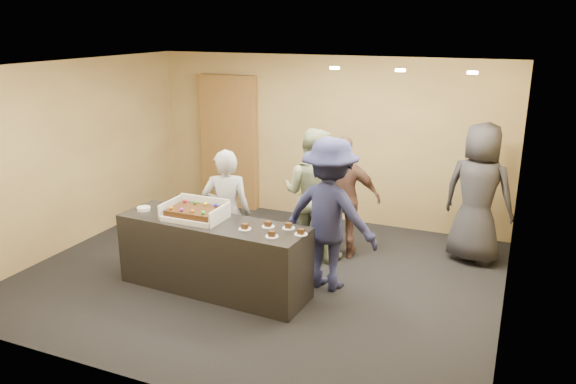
# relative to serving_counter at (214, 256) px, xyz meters

# --- Properties ---
(room) EXTENTS (6.04, 6.00, 2.70)m
(room) POSITION_rel_serving_counter_xyz_m (0.34, 0.59, 0.90)
(room) COLOR black
(room) RESTS_ON ground
(serving_counter) EXTENTS (2.43, 0.83, 0.90)m
(serving_counter) POSITION_rel_serving_counter_xyz_m (0.00, 0.00, 0.00)
(serving_counter) COLOR black
(serving_counter) RESTS_ON floor
(storage_cabinet) EXTENTS (1.06, 0.15, 2.34)m
(storage_cabinet) POSITION_rel_serving_counter_xyz_m (-1.42, 3.00, 0.72)
(storage_cabinet) COLOR brown
(storage_cabinet) RESTS_ON floor
(cake_box) EXTENTS (0.73, 0.50, 0.21)m
(cake_box) POSITION_rel_serving_counter_xyz_m (-0.24, 0.03, 0.50)
(cake_box) COLOR white
(cake_box) RESTS_ON serving_counter
(sheet_cake) EXTENTS (0.62, 0.43, 0.12)m
(sheet_cake) POSITION_rel_serving_counter_xyz_m (-0.24, 0.00, 0.55)
(sheet_cake) COLOR #3B230D
(sheet_cake) RESTS_ON cake_box
(plate_stack) EXTENTS (0.17, 0.17, 0.04)m
(plate_stack) POSITION_rel_serving_counter_xyz_m (-1.01, 0.01, 0.47)
(plate_stack) COLOR white
(plate_stack) RESTS_ON serving_counter
(slice_a) EXTENTS (0.15, 0.15, 0.07)m
(slice_a) POSITION_rel_serving_counter_xyz_m (0.49, -0.09, 0.47)
(slice_a) COLOR white
(slice_a) RESTS_ON serving_counter
(slice_b) EXTENTS (0.15, 0.15, 0.07)m
(slice_b) POSITION_rel_serving_counter_xyz_m (0.70, 0.09, 0.47)
(slice_b) COLOR white
(slice_b) RESTS_ON serving_counter
(slice_c) EXTENTS (0.15, 0.15, 0.07)m
(slice_c) POSITION_rel_serving_counter_xyz_m (0.88, -0.18, 0.47)
(slice_c) COLOR white
(slice_c) RESTS_ON serving_counter
(slice_d) EXTENTS (0.15, 0.15, 0.07)m
(slice_d) POSITION_rel_serving_counter_xyz_m (0.95, 0.14, 0.47)
(slice_d) COLOR white
(slice_d) RESTS_ON serving_counter
(slice_e) EXTENTS (0.15, 0.15, 0.07)m
(slice_e) POSITION_rel_serving_counter_xyz_m (1.15, 0.01, 0.47)
(slice_e) COLOR white
(slice_e) RESTS_ON serving_counter
(person_server_grey) EXTENTS (0.73, 0.61, 1.69)m
(person_server_grey) POSITION_rel_serving_counter_xyz_m (-0.05, 0.46, 0.39)
(person_server_grey) COLOR #9D9EA2
(person_server_grey) RESTS_ON floor
(person_sage_man) EXTENTS (0.93, 0.74, 1.84)m
(person_sage_man) POSITION_rel_serving_counter_xyz_m (0.75, 1.47, 0.47)
(person_sage_man) COLOR gray
(person_sage_man) RESTS_ON floor
(person_navy_man) EXTENTS (1.32, 0.89, 1.91)m
(person_navy_man) POSITION_rel_serving_counter_xyz_m (1.28, 0.64, 0.50)
(person_navy_man) COLOR #1E2145
(person_navy_man) RESTS_ON floor
(person_brown_extra) EXTENTS (1.07, 0.59, 1.73)m
(person_brown_extra) POSITION_rel_serving_counter_xyz_m (1.14, 1.62, 0.41)
(person_brown_extra) COLOR brown
(person_brown_extra) RESTS_ON floor
(person_dark_suit) EXTENTS (1.07, 0.83, 1.95)m
(person_dark_suit) POSITION_rel_serving_counter_xyz_m (2.87, 2.20, 0.52)
(person_dark_suit) COLOR #27272C
(person_dark_suit) RESTS_ON floor
(ceiling_spotlights) EXTENTS (1.72, 0.12, 0.03)m
(ceiling_spotlights) POSITION_rel_serving_counter_xyz_m (1.94, 1.09, 2.22)
(ceiling_spotlights) COLOR #FFEAC6
(ceiling_spotlights) RESTS_ON ceiling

